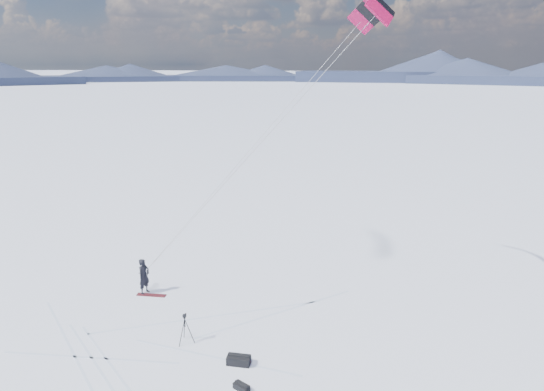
% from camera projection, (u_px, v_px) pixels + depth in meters
% --- Properties ---
extents(ground, '(1800.00, 1800.00, 0.00)m').
position_uv_depth(ground, '(166.00, 332.00, 20.86)').
color(ground, white).
extents(horizon_hills, '(704.84, 706.81, 8.35)m').
position_uv_depth(horizon_hills, '(161.00, 265.00, 19.94)').
color(horizon_hills, '#1D233E').
rests_on(horizon_hills, ground).
extents(snow_tracks, '(17.62, 10.25, 0.01)m').
position_uv_depth(snow_tracks, '(173.00, 332.00, 20.81)').
color(snow_tracks, silver).
rests_on(snow_tracks, ground).
extents(snowkiter, '(0.64, 0.81, 1.96)m').
position_uv_depth(snowkiter, '(145.00, 293.00, 24.40)').
color(snowkiter, black).
rests_on(snowkiter, ground).
extents(snowboard, '(1.59, 0.39, 0.04)m').
position_uv_depth(snowboard, '(151.00, 295.00, 24.13)').
color(snowboard, maroon).
rests_on(snowboard, ground).
extents(tripod, '(0.66, 0.74, 1.39)m').
position_uv_depth(tripod, '(185.00, 324.00, 19.82)').
color(tripod, black).
rests_on(tripod, ground).
extents(gear_bag_a, '(0.96, 0.46, 0.43)m').
position_uv_depth(gear_bag_a, '(239.00, 360.00, 18.56)').
color(gear_bag_a, black).
rests_on(gear_bag_a, ground).
extents(gear_bag_b, '(0.70, 0.56, 0.29)m').
position_uv_depth(gear_bag_b, '(241.00, 387.00, 17.11)').
color(gear_bag_b, black).
rests_on(gear_bag_b, ground).
extents(power_kite, '(12.34, 5.20, 13.74)m').
position_uv_depth(power_kite, '(373.00, 13.00, 20.28)').
color(power_kite, '#AD0D40').
rests_on(power_kite, ground).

